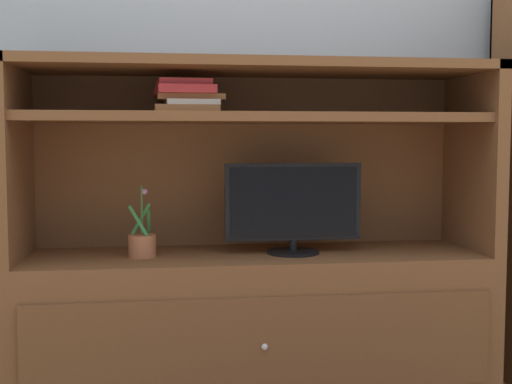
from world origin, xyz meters
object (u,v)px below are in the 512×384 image
object	(u,v)px
tv_monitor	(293,207)
magazine_stack	(186,98)
media_console	(254,289)
potted_plant	(142,244)

from	to	relation	value
tv_monitor	magazine_stack	distance (m)	0.60
magazine_stack	media_console	bearing A→B (deg)	0.41
media_console	tv_monitor	xyz separation A→B (m)	(0.15, -0.03, 0.33)
potted_plant	magazine_stack	world-z (taller)	magazine_stack
media_console	potted_plant	bearing A→B (deg)	-176.51
potted_plant	magazine_stack	bearing A→B (deg)	8.13
media_console	tv_monitor	bearing A→B (deg)	-11.04
media_console	potted_plant	world-z (taller)	media_console
media_console	tv_monitor	distance (m)	0.37
media_console	magazine_stack	xyz separation A→B (m)	(-0.27, -0.00, 0.76)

